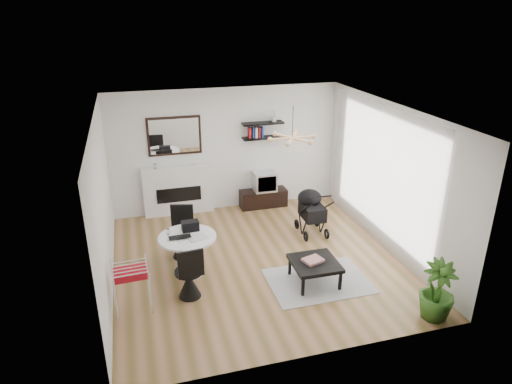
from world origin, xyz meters
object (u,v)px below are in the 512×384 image
object	(u,v)px
fireplace	(178,185)
drying_rack	(132,289)
tv_console	(263,198)
stroller	(311,213)
crt_tv	(264,181)
potted_plant	(437,291)
dining_table	(188,249)
coffee_table	(315,264)

from	to	relation	value
fireplace	drying_rack	distance (m)	3.54
tv_console	drying_rack	bearing A→B (deg)	-132.47
tv_console	stroller	world-z (taller)	stroller
crt_tv	potted_plant	xyz separation A→B (m)	(1.24, -4.53, -0.16)
fireplace	stroller	xyz separation A→B (m)	(2.44, -1.61, -0.27)
fireplace	crt_tv	xyz separation A→B (m)	(1.91, -0.12, -0.07)
stroller	potted_plant	bearing A→B (deg)	-75.13
tv_console	fireplace	bearing A→B (deg)	176.40
crt_tv	stroller	distance (m)	1.59
dining_table	potted_plant	size ratio (longest dim) A/B	1.06
stroller	crt_tv	bearing A→B (deg)	111.53
dining_table	potted_plant	distance (m)	3.94
tv_console	potted_plant	size ratio (longest dim) A/B	1.16
fireplace	crt_tv	bearing A→B (deg)	-3.66
crt_tv	coffee_table	size ratio (longest dim) A/B	0.65
crt_tv	coffee_table	xyz separation A→B (m)	(-0.10, -3.21, -0.26)
stroller	dining_table	bearing A→B (deg)	-159.33
dining_table	drying_rack	world-z (taller)	drying_rack
fireplace	potted_plant	distance (m)	5.63
tv_console	crt_tv	xyz separation A→B (m)	(0.02, -0.00, 0.41)
crt_tv	coffee_table	distance (m)	3.22
tv_console	crt_tv	world-z (taller)	crt_tv
potted_plant	tv_console	bearing A→B (deg)	105.52
coffee_table	drying_rack	bearing A→B (deg)	-179.33
crt_tv	dining_table	bearing A→B (deg)	-130.92
tv_console	dining_table	size ratio (longest dim) A/B	1.10
coffee_table	stroller	bearing A→B (deg)	69.76
fireplace	dining_table	bearing A→B (deg)	-93.21
dining_table	coffee_table	xyz separation A→B (m)	(1.95, -0.84, -0.12)
dining_table	drying_rack	size ratio (longest dim) A/B	1.22
coffee_table	dining_table	bearing A→B (deg)	156.70
fireplace	stroller	distance (m)	2.94
potted_plant	crt_tv	bearing A→B (deg)	105.26
fireplace	drying_rack	world-z (taller)	fireplace
fireplace	dining_table	xyz separation A→B (m)	(-0.14, -2.49, -0.22)
dining_table	drying_rack	distance (m)	1.28
stroller	fireplace	bearing A→B (deg)	148.49
dining_table	tv_console	bearing A→B (deg)	49.43
crt_tv	dining_table	xyz separation A→B (m)	(-2.05, -2.37, -0.15)
crt_tv	dining_table	distance (m)	3.14
fireplace	drying_rack	size ratio (longest dim) A/B	2.72
tv_console	dining_table	distance (m)	3.13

